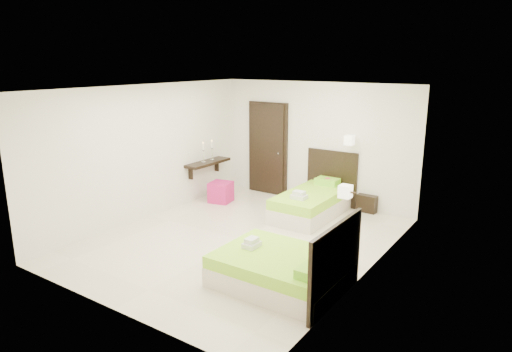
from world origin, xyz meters
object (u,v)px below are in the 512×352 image
Objects in this scene: bed_double at (285,269)px; ottoman at (221,192)px; nightstand at (369,202)px; bed_single at (313,201)px.

bed_double is 3.86× the size of ottoman.
nightstand is 3.16m from ottoman.
nightstand is at bearing 46.44° from bed_single.
nightstand is (0.83, 0.87, -0.11)m from bed_single.
bed_single is 1.10× the size of bed_double.
nightstand is 0.91× the size of ottoman.
bed_double is (1.05, -2.89, -0.03)m from bed_single.
bed_single is 1.21m from nightstand.
bed_double is at bearing -84.00° from nightstand.
bed_single reaches higher than bed_double.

